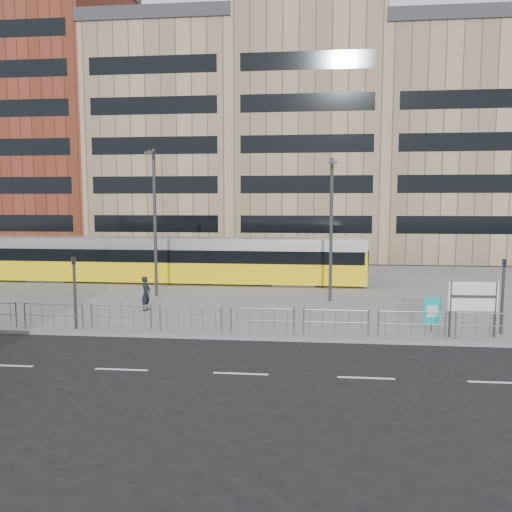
# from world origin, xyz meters

# --- Properties ---
(ground) EXTENTS (120.00, 120.00, 0.00)m
(ground) POSITION_xyz_m (0.00, 0.00, 0.00)
(ground) COLOR black
(ground) RESTS_ON ground
(plaza) EXTENTS (64.00, 24.00, 0.15)m
(plaza) POSITION_xyz_m (0.00, 12.00, 0.07)
(plaza) COLOR slate
(plaza) RESTS_ON ground
(kerb) EXTENTS (64.00, 0.25, 0.17)m
(kerb) POSITION_xyz_m (0.00, 0.05, 0.07)
(kerb) COLOR gray
(kerb) RESTS_ON ground
(building_row) EXTENTS (70.40, 18.40, 31.20)m
(building_row) POSITION_xyz_m (1.55, 34.27, 12.91)
(building_row) COLOR brown
(building_row) RESTS_ON ground
(pedestrian_barrier) EXTENTS (32.07, 0.07, 1.10)m
(pedestrian_barrier) POSITION_xyz_m (2.00, 0.50, 0.98)
(pedestrian_barrier) COLOR gray
(pedestrian_barrier) RESTS_ON plaza
(road_markings) EXTENTS (62.00, 0.12, 0.01)m
(road_markings) POSITION_xyz_m (1.00, -4.00, 0.01)
(road_markings) COLOR white
(road_markings) RESTS_ON ground
(tram) EXTENTS (26.02, 2.71, 3.06)m
(tram) POSITION_xyz_m (-5.06, 13.22, 1.69)
(tram) COLOR yellow
(tram) RESTS_ON plaza
(station_sign) EXTENTS (1.95, 0.17, 2.25)m
(station_sign) POSITION_xyz_m (10.72, 0.80, 1.71)
(station_sign) COLOR #2D2D30
(station_sign) RESTS_ON plaza
(ad_panel) EXTENTS (0.76, 0.28, 1.45)m
(ad_panel) POSITION_xyz_m (9.34, 1.57, 1.00)
(ad_panel) COLOR #2D2D30
(ad_panel) RESTS_ON plaza
(pedestrian) EXTENTS (0.49, 0.68, 1.72)m
(pedestrian) POSITION_xyz_m (-3.88, 4.38, 1.01)
(pedestrian) COLOR black
(pedestrian) RESTS_ON plaza
(traffic_light_west) EXTENTS (0.22, 0.24, 3.10)m
(traffic_light_west) POSITION_xyz_m (-5.71, 0.50, 2.12)
(traffic_light_west) COLOR #2D2D30
(traffic_light_west) RESTS_ON plaza
(traffic_light_east) EXTENTS (0.19, 0.22, 3.10)m
(traffic_light_east) POSITION_xyz_m (12.09, 1.45, 2.12)
(traffic_light_east) COLOR #2D2D30
(traffic_light_east) RESTS_ON plaza
(lamp_post_west) EXTENTS (0.45, 1.04, 8.42)m
(lamp_post_west) POSITION_xyz_m (-4.59, 8.36, 4.73)
(lamp_post_west) COLOR #2D2D30
(lamp_post_west) RESTS_ON plaza
(lamp_post_east) EXTENTS (0.45, 1.04, 7.76)m
(lamp_post_east) POSITION_xyz_m (5.41, 7.77, 4.40)
(lamp_post_east) COLOR #2D2D30
(lamp_post_east) RESTS_ON plaza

